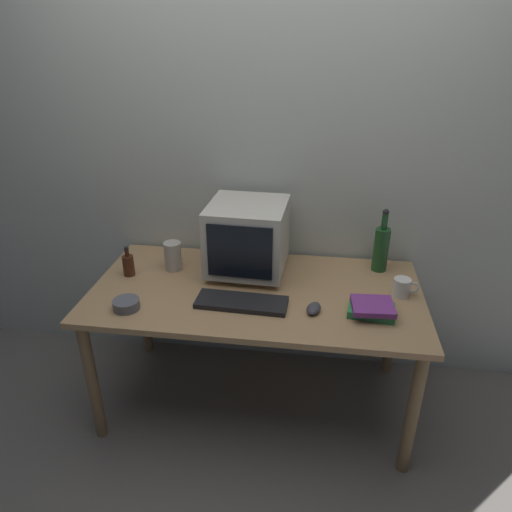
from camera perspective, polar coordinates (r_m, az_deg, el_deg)
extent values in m
plane|color=slate|center=(2.70, 0.00, -17.14)|extent=(6.00, 6.00, 0.00)
cube|color=beige|center=(2.50, 1.52, 12.25)|extent=(4.00, 0.08, 2.50)
cube|color=tan|center=(2.28, 0.00, -4.40)|extent=(1.60, 0.81, 0.03)
cylinder|color=olive|center=(2.42, -19.41, -14.31)|extent=(0.06, 0.06, 0.68)
cylinder|color=olive|center=(2.25, 18.62, -17.86)|extent=(0.06, 0.06, 0.68)
cylinder|color=olive|center=(2.92, -13.59, -5.76)|extent=(0.06, 0.06, 0.68)
cylinder|color=olive|center=(2.78, 16.43, -7.95)|extent=(0.06, 0.06, 0.68)
cube|color=beige|center=(2.43, -0.99, -1.52)|extent=(0.29, 0.25, 0.03)
cube|color=beige|center=(2.35, -1.03, 2.48)|extent=(0.40, 0.40, 0.34)
cube|color=black|center=(2.17, -2.04, 0.44)|extent=(0.31, 0.02, 0.27)
cube|color=black|center=(2.15, -1.77, -5.69)|extent=(0.43, 0.17, 0.02)
ellipsoid|color=#3F3F47|center=(2.11, 7.08, -6.39)|extent=(0.08, 0.11, 0.04)
cylinder|color=#1E4C23|center=(2.48, 15.05, 0.76)|extent=(0.08, 0.08, 0.23)
cylinder|color=#1E4C23|center=(2.42, 15.48, 4.10)|extent=(0.03, 0.03, 0.08)
sphere|color=#262626|center=(2.40, 15.63, 5.21)|extent=(0.03, 0.03, 0.03)
cylinder|color=#472314|center=(2.46, -15.34, -1.14)|extent=(0.06, 0.06, 0.11)
cylinder|color=#472314|center=(2.43, -15.54, 0.36)|extent=(0.02, 0.02, 0.04)
sphere|color=#262626|center=(2.42, -15.62, 0.91)|extent=(0.02, 0.02, 0.02)
cube|color=#33894C|center=(2.14, 13.94, -6.50)|extent=(0.22, 0.16, 0.04)
cube|color=#843893|center=(2.11, 14.10, -5.96)|extent=(0.19, 0.17, 0.02)
cylinder|color=white|center=(2.30, 17.40, -3.69)|extent=(0.08, 0.08, 0.09)
torus|color=white|center=(2.31, 18.69, -3.66)|extent=(0.06, 0.01, 0.06)
cylinder|color=#595B66|center=(2.19, -15.60, -5.72)|extent=(0.12, 0.12, 0.04)
cylinder|color=#B7B2A8|center=(2.46, -10.13, 0.01)|extent=(0.09, 0.09, 0.15)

